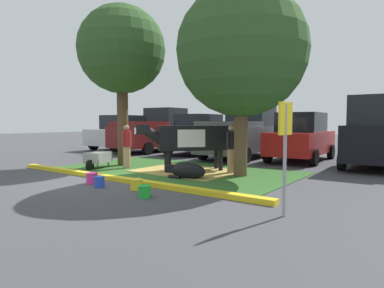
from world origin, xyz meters
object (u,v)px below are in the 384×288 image
shade_tree_right (242,51)px  pickup_truck_black (243,133)px  bucket_pink (92,178)px  sedan_silver (123,133)px  bucket_blue (100,181)px  calf_lying (187,171)px  sedan_blue (199,135)px  suv_black (379,132)px  sedan_red (301,137)px  person_visitor_near (231,148)px  parking_sign (285,136)px  wheelbarrow (98,158)px  bucket_green (145,191)px  bucket_yellow (137,184)px  pickup_truck_maroon (156,131)px  person_handler (127,145)px  shade_tree_left (122,51)px  cow_holstein (190,138)px

shade_tree_right → pickup_truck_black: 5.93m
shade_tree_right → bucket_pink: size_ratio=17.29×
bucket_pink → sedan_silver: sedan_silver is taller
bucket_blue → calf_lying: bearing=65.1°
sedan_blue → shade_tree_right: bearing=-44.9°
shade_tree_right → suv_black: size_ratio=1.21×
bucket_pink → suv_black: (5.70, 8.03, 1.12)m
bucket_pink → sedan_red: size_ratio=0.07×
bucket_pink → sedan_silver: (-7.76, 8.09, 0.83)m
bucket_pink → person_visitor_near: bearing=59.1°
pickup_truck_black → sedan_red: 2.58m
parking_sign → wheelbarrow: bearing=165.9°
bucket_green → sedan_red: bearing=86.8°
wheelbarrow → bucket_yellow: bearing=-25.4°
sedan_silver → pickup_truck_black: bearing=0.5°
bucket_blue → pickup_truck_maroon: 10.34m
suv_black → pickup_truck_maroon: bearing=178.6°
person_visitor_near → sedan_red: bearing=82.9°
person_handler → parking_sign: size_ratio=0.77×
person_visitor_near → bucket_pink: bearing=-120.9°
bucket_pink → sedan_red: sedan_red is taller
bucket_green → pickup_truck_maroon: 11.52m
shade_tree_right → bucket_blue: 5.46m
sedan_red → suv_black: (2.93, -0.44, 0.29)m
shade_tree_left → sedan_blue: shade_tree_left is taller
calf_lying → cow_holstein: bearing=122.5°
bucket_pink → person_handler: bearing=118.8°
bucket_pink → bucket_yellow: 1.56m
wheelbarrow → bucket_blue: (2.75, -2.09, -0.24)m
shade_tree_left → suv_black: size_ratio=1.26×
bucket_blue → pickup_truck_black: 8.42m
person_handler → sedan_red: size_ratio=0.34×
parking_sign → bucket_pink: parking_sign is taller
shade_tree_right → pickup_truck_maroon: size_ratio=1.03×
bucket_yellow → calf_lying: bearing=88.3°
person_handler → person_visitor_near: (3.56, 1.11, 0.01)m
cow_holstein → pickup_truck_black: bearing=97.2°
pickup_truck_maroon → person_visitor_near: bearing=-32.1°
person_handler → bucket_blue: 3.42m
shade_tree_left → person_visitor_near: size_ratio=3.80×
calf_lying → sedan_blue: size_ratio=0.30×
sedan_red → suv_black: 2.97m
person_handler → sedan_red: sedan_red is taller
calf_lying → sedan_silver: bearing=147.2°
calf_lying → bucket_yellow: bearing=-91.7°
shade_tree_left → bucket_pink: shade_tree_left is taller
pickup_truck_maroon → sedan_red: pickup_truck_maroon is taller
suv_black → shade_tree_right: bearing=-123.6°
sedan_silver → pickup_truck_black: pickup_truck_black is taller
cow_holstein → bucket_green: (1.45, -3.61, -0.96)m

